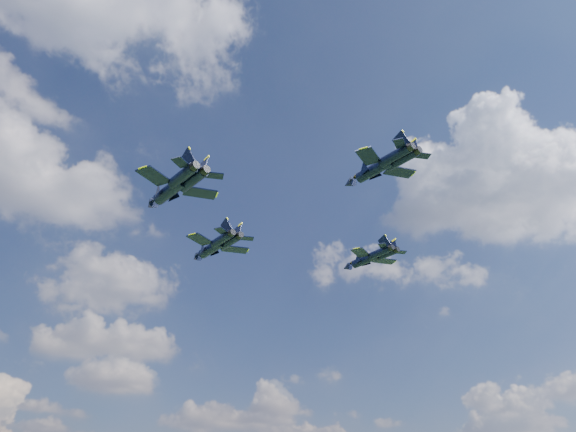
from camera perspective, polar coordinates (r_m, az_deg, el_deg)
The scene contains 4 objects.
jet_lead at distance 116.62m, azimuth -7.87°, elevation -3.31°, with size 13.83×18.28×4.31m.
jet_left at distance 91.83m, azimuth -12.04°, elevation 2.48°, with size 13.73×18.31×4.31m.
jet_right at distance 115.32m, azimuth 7.71°, elevation -4.46°, with size 11.58×15.40×3.63m.
jet_slot at distance 87.16m, azimuth 8.55°, elevation 4.60°, with size 11.69×15.59×3.67m.
Camera 1 is at (-44.54, -78.88, 9.40)m, focal length 35.00 mm.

